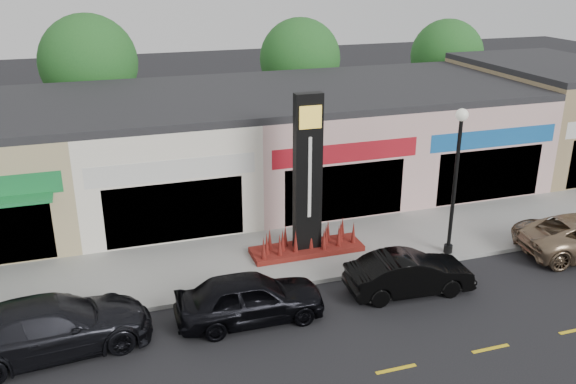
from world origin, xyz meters
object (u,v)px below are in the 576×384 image
car_black_sedan (250,298)px  car_black_conv (409,274)px  pylon_sign (307,199)px  car_dark_sedan (51,326)px  lamp_east_near (456,168)px

car_black_sedan → car_black_conv: (5.43, -0.02, -0.08)m
car_black_sedan → pylon_sign: bearing=-40.2°
pylon_sign → car_dark_sedan: size_ratio=1.09×
car_black_sedan → car_black_conv: car_black_sedan is taller
pylon_sign → car_dark_sedan: bearing=-158.7°
lamp_east_near → car_black_sedan: size_ratio=1.20×
pylon_sign → car_black_sedan: bearing=-131.0°
pylon_sign → car_black_conv: pylon_sign is taller
car_dark_sedan → car_black_sedan: bearing=-98.0°
car_dark_sedan → car_black_conv: (11.13, -0.19, -0.11)m
car_black_conv → car_black_sedan: bearing=93.6°
car_black_conv → car_dark_sedan: bearing=92.9°
pylon_sign → car_black_sedan: pylon_sign is taller
lamp_east_near → car_black_conv: (-2.70, -1.93, -2.78)m
car_dark_sedan → car_black_conv: bearing=-97.3°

